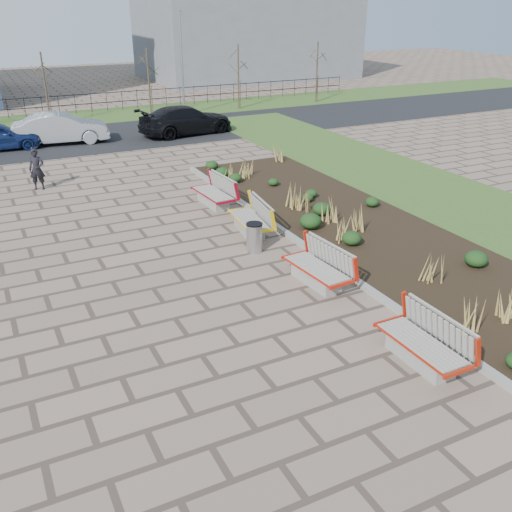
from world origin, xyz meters
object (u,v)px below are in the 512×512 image
bench_a (422,341)px  bench_c (249,218)px  bench_d (213,192)px  pedestrian (37,169)px  lamp_east (182,65)px  litter_bin (254,238)px  car_black (186,120)px  bench_b (317,266)px  car_silver (61,128)px

bench_a → bench_c: bearing=89.7°
bench_d → pedestrian: bearing=134.3°
lamp_east → litter_bin: bearing=-104.8°
bench_d → litter_bin: (-0.51, -4.30, -0.07)m
bench_d → car_black: bearing=70.5°
pedestrian → bench_b: bearing=-48.2°
bench_b → car_silver: 19.21m
bench_c → bench_d: same height
bench_b → lamp_east: (5.00, 23.45, 2.54)m
car_black → lamp_east: (1.80, 5.25, 2.27)m
bench_c → pedestrian: (-5.25, 7.63, 0.29)m
bench_d → litter_bin: bearing=-100.5°
litter_bin → car_black: (3.71, 15.67, 0.34)m
bench_a → car_black: car_black is taller
bench_b → bench_c: size_ratio=1.00×
litter_bin → car_black: size_ratio=0.17×
bench_c → pedestrian: size_ratio=1.34×
litter_bin → pedestrian: 10.20m
bench_b → bench_c: 3.92m
bench_d → car_black: size_ratio=0.41×
bench_b → litter_bin: size_ratio=2.46×
bench_c → litter_bin: (-0.51, -1.39, -0.07)m
bench_a → pedestrian: (-5.25, 15.45, 0.29)m
bench_c → bench_d: bearing=97.4°
lamp_east → bench_a: bearing=-100.4°
bench_a → car_silver: (-3.16, 22.85, 0.28)m
bench_a → lamp_east: lamp_east is taller
litter_bin → lamp_east: 21.79m
litter_bin → lamp_east: bearing=75.2°
bench_c → car_silver: size_ratio=0.46×
pedestrian → car_black: (8.45, 6.65, -0.02)m
bench_a → bench_d: 10.73m
bench_c → car_black: car_black is taller
bench_c → pedestrian: pedestrian is taller
litter_bin → car_black: 16.11m
litter_bin → car_silver: 16.63m
litter_bin → car_silver: (-2.65, 16.42, 0.35)m
bench_a → car_silver: 23.06m
bench_c → pedestrian: bearing=131.9°
bench_b → bench_d: bearing=85.5°
bench_b → pedestrian: size_ratio=1.34×
bench_d → car_silver: (-3.16, 12.11, 0.28)m
bench_b → bench_d: (0.00, 6.84, 0.00)m
bench_c → car_silver: bearing=109.2°
bench_d → car_silver: 12.52m
bench_d → litter_bin: bench_d is taller
car_black → lamp_east: lamp_east is taller
bench_d → lamp_east: (5.00, 16.62, 2.54)m
bench_c → car_black: (3.20, 14.28, 0.27)m
bench_c → lamp_east: size_ratio=0.35×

